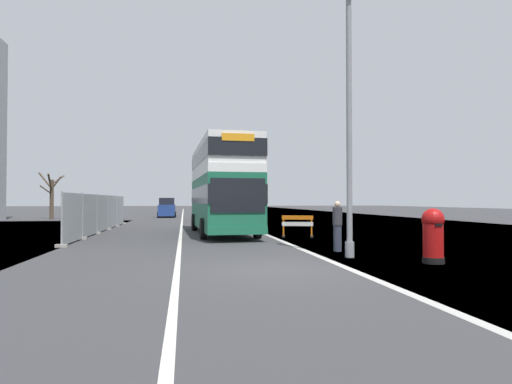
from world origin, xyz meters
name	(u,v)px	position (x,y,z in m)	size (l,w,h in m)	color
ground	(293,269)	(0.54, 0.14, -0.05)	(140.00, 280.00, 0.10)	#38383A
double_decker_bus	(222,187)	(-0.35, 12.38, 2.58)	(3.21, 10.79, 4.86)	#196042
lamppost_foreground	(349,128)	(2.84, 1.89, 4.16)	(0.29, 0.70, 8.80)	gray
red_pillar_postbox	(433,233)	(4.73, 0.26, 0.87)	(0.64, 0.64, 1.59)	black
roadworks_barrier	(297,224)	(3.18, 9.57, 0.66)	(1.59, 0.80, 1.07)	orange
construction_site_fence	(103,214)	(-7.08, 15.01, 1.05)	(0.44, 17.20, 2.19)	#A8AAAD
car_oncoming_near	(210,210)	(-0.12, 27.26, 0.97)	(2.10, 4.00, 2.06)	black
car_receding_mid	(167,208)	(-4.24, 36.96, 0.99)	(1.93, 4.58, 2.12)	navy
bare_tree_far_verge_near	(51,194)	(-15.09, 33.12, 2.43)	(2.41, 2.99, 4.62)	#4C3D2D
pedestrian_at_kerb	(337,226)	(3.02, 3.49, 0.91)	(0.34, 0.34, 1.80)	#2D3342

